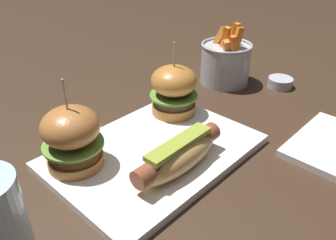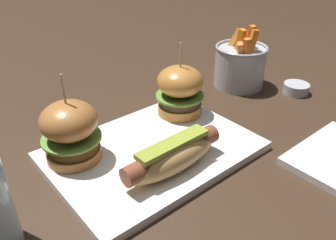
# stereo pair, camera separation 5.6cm
# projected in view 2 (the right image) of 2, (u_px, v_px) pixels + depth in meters

# --- Properties ---
(ground_plane) EXTENTS (3.00, 3.00, 0.00)m
(ground_plane) POSITION_uv_depth(u_px,v_px,m) (153.00, 154.00, 0.57)
(ground_plane) COLOR #382619
(platter_main) EXTENTS (0.33, 0.23, 0.01)m
(platter_main) POSITION_uv_depth(u_px,v_px,m) (153.00, 151.00, 0.57)
(platter_main) COLOR white
(platter_main) RESTS_ON ground
(hot_dog) EXTENTS (0.17, 0.05, 0.05)m
(hot_dog) POSITION_uv_depth(u_px,v_px,m) (173.00, 155.00, 0.50)
(hot_dog) COLOR tan
(hot_dog) RESTS_ON platter_main
(slider_left) EXTENTS (0.09, 0.09, 0.14)m
(slider_left) POSITION_uv_depth(u_px,v_px,m) (70.00, 131.00, 0.51)
(slider_left) COLOR #AD6C34
(slider_left) RESTS_ON platter_main
(slider_right) EXTENTS (0.09, 0.09, 0.14)m
(slider_right) POSITION_uv_depth(u_px,v_px,m) (180.00, 90.00, 0.64)
(slider_right) COLOR #B87631
(slider_right) RESTS_ON platter_main
(fries_bucket) EXTENTS (0.12, 0.12, 0.14)m
(fries_bucket) POSITION_uv_depth(u_px,v_px,m) (240.00, 65.00, 0.78)
(fries_bucket) COLOR #B7BABF
(fries_bucket) RESTS_ON ground
(sauce_ramekin) EXTENTS (0.06, 0.06, 0.02)m
(sauce_ramekin) POSITION_uv_depth(u_px,v_px,m) (296.00, 88.00, 0.76)
(sauce_ramekin) COLOR #B7BABF
(sauce_ramekin) RESTS_ON ground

